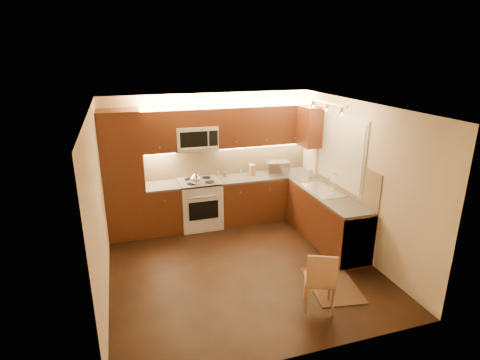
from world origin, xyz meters
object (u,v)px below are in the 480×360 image
object	(u,v)px
sink	(324,186)
toaster_oven	(277,167)
kettle	(196,178)
soap_bottle	(311,172)
dining_chair	(320,279)
stove	(200,204)
microwave	(196,138)
knife_block	(252,170)

from	to	relation	value
sink	toaster_oven	world-z (taller)	toaster_oven
kettle	soap_bottle	size ratio (longest dim) A/B	1.25
kettle	dining_chair	world-z (taller)	kettle
soap_bottle	toaster_oven	bearing A→B (deg)	171.22
stove	kettle	world-z (taller)	kettle
microwave	sink	world-z (taller)	microwave
knife_block	soap_bottle	xyz separation A→B (m)	(1.07, -0.42, -0.01)
knife_block	sink	bearing A→B (deg)	-54.07
sink	kettle	xyz separation A→B (m)	(-2.10, 0.95, 0.07)
dining_chair	toaster_oven	bearing A→B (deg)	101.26
toaster_oven	soap_bottle	xyz separation A→B (m)	(0.56, -0.37, -0.03)
microwave	toaster_oven	size ratio (longest dim) A/B	1.74
kettle	dining_chair	xyz separation A→B (m)	(1.06, -2.77, -0.62)
stove	microwave	size ratio (longest dim) A/B	1.21
sink	knife_block	xyz separation A→B (m)	(-0.92, 1.21, 0.03)
knife_block	soap_bottle	distance (m)	1.15
knife_block	soap_bottle	world-z (taller)	knife_block
soap_bottle	sink	bearing A→B (deg)	-76.66
microwave	sink	distance (m)	2.48
microwave	toaster_oven	xyz separation A→B (m)	(1.59, -0.10, -0.69)
stove	microwave	xyz separation A→B (m)	(0.00, 0.14, 1.26)
sink	knife_block	distance (m)	1.52
microwave	kettle	xyz separation A→B (m)	(-0.10, -0.31, -0.68)
toaster_oven	soap_bottle	world-z (taller)	toaster_oven
kettle	soap_bottle	xyz separation A→B (m)	(2.25, -0.16, -0.04)
toaster_oven	dining_chair	size ratio (longest dim) A/B	0.51
microwave	knife_block	distance (m)	1.30
microwave	dining_chair	distance (m)	3.48
stove	soap_bottle	xyz separation A→B (m)	(2.15, -0.34, 0.54)
soap_bottle	dining_chair	world-z (taller)	soap_bottle
toaster_oven	kettle	bearing A→B (deg)	-166.10
microwave	soap_bottle	bearing A→B (deg)	-12.31
stove	soap_bottle	bearing A→B (deg)	-8.84
sink	kettle	distance (m)	2.31
microwave	soap_bottle	size ratio (longest dim) A/B	3.94
sink	kettle	size ratio (longest dim) A/B	3.55
kettle	toaster_oven	world-z (taller)	same
stove	sink	distance (m)	2.35
sink	stove	bearing A→B (deg)	150.64
microwave	dining_chair	world-z (taller)	microwave
toaster_oven	dining_chair	distance (m)	3.10
dining_chair	sink	bearing A→B (deg)	83.54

